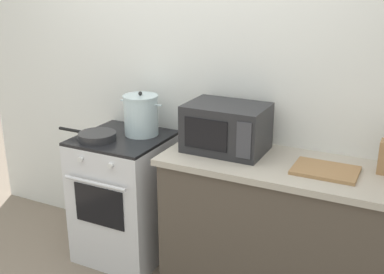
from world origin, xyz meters
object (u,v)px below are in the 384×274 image
Objects in this scene: frying_pan at (97,136)px; cutting_board at (325,170)px; stock_pot at (141,115)px; stove at (125,197)px; microwave at (226,128)px.

cutting_board is at bearing 4.87° from frying_pan.
frying_pan is 1.27× the size of cutting_board.
stove is at bearing -131.69° from stock_pot.
cutting_board reaches higher than stove.
stock_pot is at bearing 177.68° from microwave.
microwave is 1.39× the size of cutting_board.
frying_pan is (-0.21, -0.23, -0.12)m from stock_pot.
cutting_board is at bearing -4.61° from stock_pot.
stock_pot is 0.65m from microwave.
stock_pot is at bearing 48.31° from stove.
microwave reaches higher than frying_pan.
microwave is (0.75, 0.08, 0.61)m from stove.
stove is 0.97m from microwave.
microwave reaches higher than stove.
stove is at bearing -179.95° from cutting_board.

